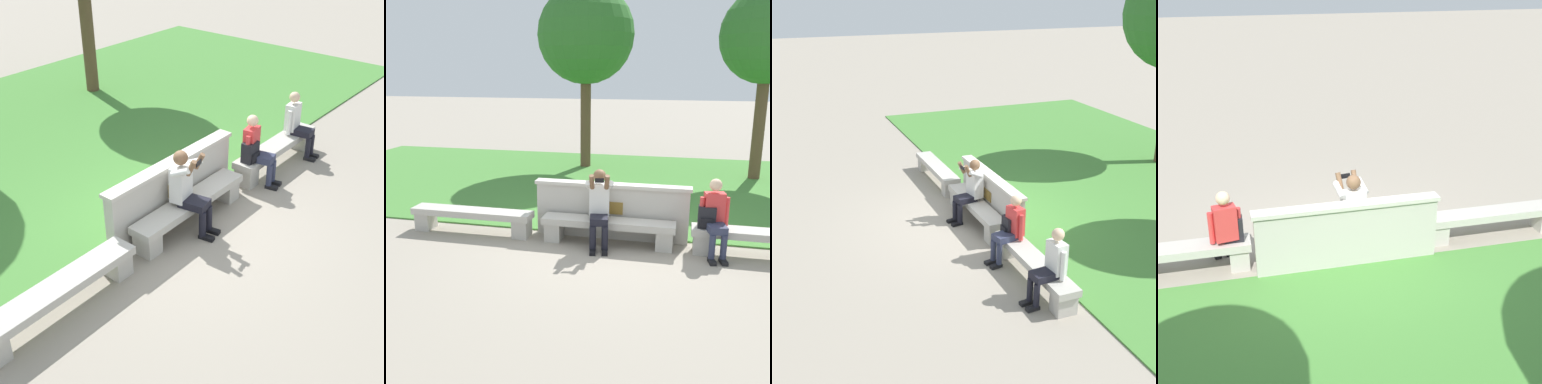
{
  "view_description": "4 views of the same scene",
  "coord_description": "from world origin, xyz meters",
  "views": [
    {
      "loc": [
        -5.43,
        -4.4,
        4.71
      ],
      "look_at": [
        -0.19,
        -0.2,
        0.74
      ],
      "focal_mm": 50.0,
      "sensor_mm": 36.0,
      "label": 1
    },
    {
      "loc": [
        1.18,
        -7.25,
        2.94
      ],
      "look_at": [
        -0.48,
        -0.21,
        0.97
      ],
      "focal_mm": 42.0,
      "sensor_mm": 36.0,
      "label": 2
    },
    {
      "loc": [
        9.43,
        -3.93,
        4.78
      ],
      "look_at": [
        0.53,
        -0.47,
        0.94
      ],
      "focal_mm": 50.0,
      "sensor_mm": 36.0,
      "label": 3
    },
    {
      "loc": [
        1.68,
        7.1,
        4.23
      ],
      "look_at": [
        -0.28,
        -0.64,
        0.75
      ],
      "focal_mm": 50.0,
      "sensor_mm": 36.0,
      "label": 4
    }
  ],
  "objects": [
    {
      "name": "backpack",
      "position": [
        1.63,
        -0.02,
        0.63
      ],
      "size": [
        0.28,
        0.24,
        0.43
      ],
      "color": "black",
      "rests_on": "bench_mid"
    },
    {
      "name": "bench_mid",
      "position": [
        2.55,
        0.0,
        0.31
      ],
      "size": [
        2.3,
        0.4,
        0.45
      ],
      "color": "#B7B2A8",
      "rests_on": "ground"
    },
    {
      "name": "tree_behind_wall",
      "position": [
        -1.77,
        6.28,
        3.92
      ],
      "size": [
        2.85,
        2.85,
        5.37
      ],
      "color": "brown",
      "rests_on": "ground"
    },
    {
      "name": "backrest_wall_with_plaque",
      "position": [
        0.0,
        0.34,
        0.52
      ],
      "size": [
        2.78,
        0.24,
        1.01
      ],
      "color": "#B7B2A8",
      "rests_on": "ground"
    },
    {
      "name": "bench_near",
      "position": [
        0.0,
        0.0,
        0.31
      ],
      "size": [
        2.3,
        0.4,
        0.45
      ],
      "color": "#B7B2A8",
      "rests_on": "ground"
    },
    {
      "name": "grass_strip",
      "position": [
        0.0,
        4.38,
        0.01
      ],
      "size": [
        19.4,
        8.0,
        0.03
      ],
      "primitive_type": "cube",
      "color": "#478438",
      "rests_on": "ground"
    },
    {
      "name": "ground_plane",
      "position": [
        0.0,
        0.0,
        0.0
      ],
      "size": [
        80.0,
        80.0,
        0.0
      ],
      "primitive_type": "plane",
      "color": "gray"
    },
    {
      "name": "bench_main",
      "position": [
        -2.55,
        0.0,
        0.31
      ],
      "size": [
        2.3,
        0.4,
        0.45
      ],
      "color": "#B7B2A8",
      "rests_on": "ground"
    },
    {
      "name": "tree_left_background",
      "position": [
        3.16,
        5.73,
        3.76
      ],
      "size": [
        2.45,
        2.45,
        5.03
      ],
      "color": "brown",
      "rests_on": "ground"
    },
    {
      "name": "person_photographer",
      "position": [
        -0.14,
        -0.08,
        0.74
      ],
      "size": [
        0.52,
        0.77,
        1.32
      ],
      "color": "black",
      "rests_on": "ground"
    },
    {
      "name": "person_distant",
      "position": [
        1.76,
        -0.06,
        0.67
      ],
      "size": [
        0.48,
        0.71,
        1.26
      ],
      "color": "black",
      "rests_on": "ground"
    }
  ]
}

